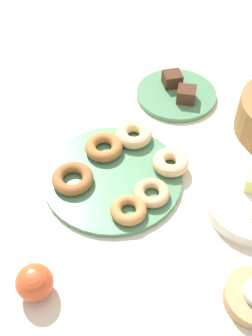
{
  "coord_description": "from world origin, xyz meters",
  "views": [
    {
      "loc": [
        0.59,
        0.13,
        0.72
      ],
      "look_at": [
        0.0,
        0.03,
        0.04
      ],
      "focal_mm": 44.69,
      "sensor_mm": 36.0,
      "label": 1
    }
  ],
  "objects_px": {
    "donut_0": "(129,210)",
    "apple": "(35,282)",
    "brownie_far": "(186,94)",
    "brownie_near": "(172,79)",
    "donut_5": "(104,147)",
    "cake_plate": "(176,94)",
    "donut_plate": "(113,177)",
    "donut_3": "(134,134)",
    "donut_2": "(170,162)",
    "donut_1": "(73,179)",
    "donut_4": "(152,193)",
    "fruit_bowl": "(251,205)"
  },
  "relations": [
    {
      "from": "donut_0",
      "to": "apple",
      "type": "bearing_deg",
      "value": -35.87
    },
    {
      "from": "brownie_far",
      "to": "donut_0",
      "type": "bearing_deg",
      "value": -13.07
    },
    {
      "from": "brownie_near",
      "to": "donut_5",
      "type": "bearing_deg",
      "value": -25.5
    },
    {
      "from": "donut_5",
      "to": "cake_plate",
      "type": "relative_size",
      "value": 0.41
    },
    {
      "from": "donut_plate",
      "to": "brownie_near",
      "type": "relative_size",
      "value": 6.55
    },
    {
      "from": "donut_3",
      "to": "brownie_far",
      "type": "xyz_separation_m",
      "value": [
        -0.17,
        0.11,
        0.0
      ]
    },
    {
      "from": "donut_5",
      "to": "brownie_far",
      "type": "distance_m",
      "value": 0.28
    },
    {
      "from": "donut_5",
      "to": "brownie_far",
      "type": "height_order",
      "value": "brownie_far"
    },
    {
      "from": "donut_2",
      "to": "apple",
      "type": "bearing_deg",
      "value": -32.12
    },
    {
      "from": "donut_3",
      "to": "brownie_far",
      "type": "distance_m",
      "value": 0.2
    },
    {
      "from": "donut_1",
      "to": "donut_plate",
      "type": "bearing_deg",
      "value": 112.74
    },
    {
      "from": "donut_4",
      "to": "donut_0",
      "type": "bearing_deg",
      "value": -38.41
    },
    {
      "from": "donut_2",
      "to": "donut_5",
      "type": "height_order",
      "value": "donut_2"
    },
    {
      "from": "donut_plate",
      "to": "donut_1",
      "type": "bearing_deg",
      "value": -67.26
    },
    {
      "from": "donut_plate",
      "to": "donut_5",
      "type": "height_order",
      "value": "donut_5"
    },
    {
      "from": "donut_1",
      "to": "donut_2",
      "type": "relative_size",
      "value": 1.11
    },
    {
      "from": "brownie_near",
      "to": "apple",
      "type": "distance_m",
      "value": 0.66
    },
    {
      "from": "donut_3",
      "to": "brownie_near",
      "type": "distance_m",
      "value": 0.23
    },
    {
      "from": "donut_1",
      "to": "donut_2",
      "type": "bearing_deg",
      "value": 111.69
    },
    {
      "from": "donut_plate",
      "to": "donut_1",
      "type": "distance_m",
      "value": 0.09
    },
    {
      "from": "donut_3",
      "to": "donut_4",
      "type": "relative_size",
      "value": 1.14
    },
    {
      "from": "brownie_near",
      "to": "donut_plate",
      "type": "bearing_deg",
      "value": -15.76
    },
    {
      "from": "donut_0",
      "to": "donut_5",
      "type": "height_order",
      "value": "donut_5"
    },
    {
      "from": "donut_1",
      "to": "brownie_far",
      "type": "bearing_deg",
      "value": 145.26
    },
    {
      "from": "donut_4",
      "to": "brownie_near",
      "type": "height_order",
      "value": "brownie_near"
    },
    {
      "from": "donut_1",
      "to": "apple",
      "type": "relative_size",
      "value": 1.34
    },
    {
      "from": "donut_3",
      "to": "donut_4",
      "type": "distance_m",
      "value": 0.18
    },
    {
      "from": "donut_1",
      "to": "brownie_near",
      "type": "bearing_deg",
      "value": 154.71
    },
    {
      "from": "donut_5",
      "to": "fruit_bowl",
      "type": "relative_size",
      "value": 0.46
    },
    {
      "from": "donut_0",
      "to": "donut_5",
      "type": "distance_m",
      "value": 0.19
    },
    {
      "from": "brownie_far",
      "to": "brownie_near",
      "type": "bearing_deg",
      "value": -143.97
    },
    {
      "from": "donut_2",
      "to": "donut_5",
      "type": "xyz_separation_m",
      "value": [
        -0.02,
        -0.16,
        -0.0
      ]
    },
    {
      "from": "donut_5",
      "to": "brownie_far",
      "type": "bearing_deg",
      "value": 141.16
    },
    {
      "from": "cake_plate",
      "to": "apple",
      "type": "bearing_deg",
      "value": -18.4
    },
    {
      "from": "donut_0",
      "to": "cake_plate",
      "type": "distance_m",
      "value": 0.41
    },
    {
      "from": "brownie_far",
      "to": "fruit_bowl",
      "type": "height_order",
      "value": "brownie_far"
    },
    {
      "from": "brownie_near",
      "to": "fruit_bowl",
      "type": "distance_m",
      "value": 0.43
    },
    {
      "from": "brownie_far",
      "to": "donut_1",
      "type": "bearing_deg",
      "value": -34.74
    },
    {
      "from": "donut_plate",
      "to": "donut_5",
      "type": "bearing_deg",
      "value": -153.76
    },
    {
      "from": "donut_2",
      "to": "donut_4",
      "type": "height_order",
      "value": "donut_2"
    },
    {
      "from": "donut_0",
      "to": "donut_4",
      "type": "bearing_deg",
      "value": 141.59
    },
    {
      "from": "cake_plate",
      "to": "fruit_bowl",
      "type": "relative_size",
      "value": 1.13
    },
    {
      "from": "donut_4",
      "to": "donut_3",
      "type": "bearing_deg",
      "value": -158.36
    },
    {
      "from": "donut_plate",
      "to": "donut_4",
      "type": "distance_m",
      "value": 0.1
    },
    {
      "from": "donut_5",
      "to": "brownie_near",
      "type": "bearing_deg",
      "value": 154.5
    },
    {
      "from": "donut_0",
      "to": "brownie_far",
      "type": "height_order",
      "value": "brownie_far"
    },
    {
      "from": "donut_plate",
      "to": "brownie_far",
      "type": "height_order",
      "value": "brownie_far"
    },
    {
      "from": "donut_plate",
      "to": "donut_4",
      "type": "xyz_separation_m",
      "value": [
        0.04,
        0.09,
        0.02
      ]
    },
    {
      "from": "donut_4",
      "to": "fruit_bowl",
      "type": "xyz_separation_m",
      "value": [
        -0.01,
        0.21,
        -0.01
      ]
    },
    {
      "from": "donut_1",
      "to": "brownie_far",
      "type": "distance_m",
      "value": 0.39
    }
  ]
}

